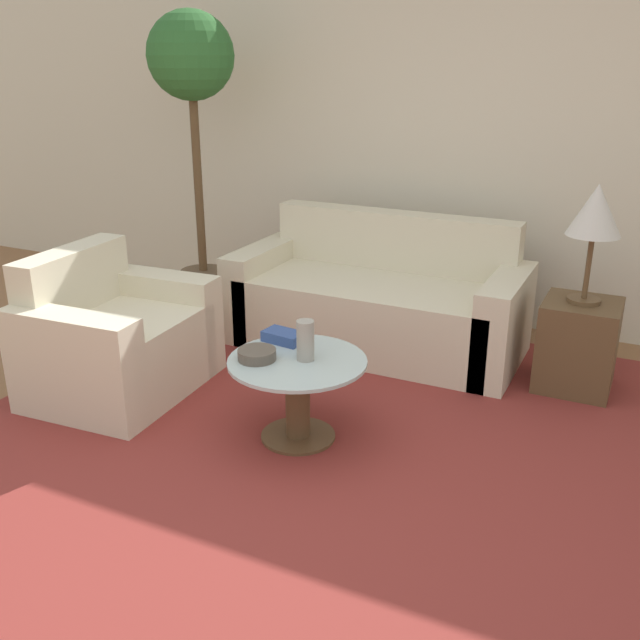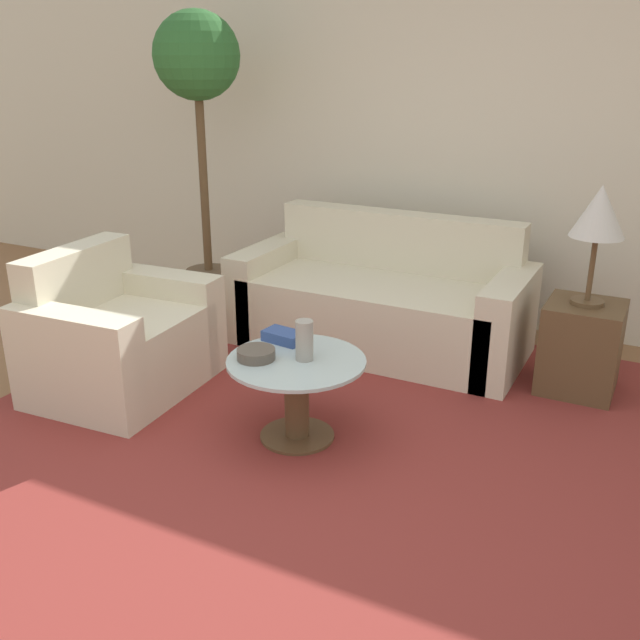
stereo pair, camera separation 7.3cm
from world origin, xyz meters
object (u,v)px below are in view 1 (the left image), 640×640
armchair (113,342)px  coffee_table (298,388)px  book_stack (284,337)px  sofa_main (380,302)px  potted_plant (193,96)px  vase (305,341)px  bowl (257,355)px  table_lamp (595,214)px

armchair → coffee_table: armchair is taller
book_stack → sofa_main: bearing=93.9°
coffee_table → potted_plant: 2.42m
armchair → vase: bearing=-95.0°
sofa_main → armchair: size_ratio=1.83×
book_stack → potted_plant: bearing=145.0°
sofa_main → armchair: (-1.10, -1.31, -0.00)m
coffee_table → book_stack: bearing=134.4°
armchair → bowl: bearing=-100.9°
table_lamp → bowl: table_lamp is taller
sofa_main → potted_plant: potted_plant is taller
bowl → sofa_main: bearing=87.3°
vase → bowl: 0.25m
sofa_main → book_stack: (-0.06, -1.19, 0.17)m
potted_plant → bowl: bearing=-47.6°
potted_plant → bowl: (1.35, -1.47, -1.09)m
coffee_table → table_lamp: table_lamp is taller
bowl → book_stack: size_ratio=0.85×
table_lamp → vase: (-1.12, -1.20, -0.49)m
sofa_main → bowl: bearing=-92.7°
sofa_main → book_stack: sofa_main is taller
sofa_main → coffee_table: (0.11, -1.36, -0.01)m
sofa_main → book_stack: size_ratio=8.51×
sofa_main → book_stack: 1.20m
sofa_main → vase: sofa_main is taller
table_lamp → coffee_table: bearing=-133.4°
sofa_main → book_stack: bearing=-93.0°
potted_plant → book_stack: size_ratio=9.60×
coffee_table → vase: (0.04, 0.02, 0.25)m
sofa_main → potted_plant: (-1.42, 0.03, 1.26)m
coffee_table → bowl: bearing=-154.8°
table_lamp → book_stack: (-1.33, -1.05, -0.56)m
book_stack → bowl: bearing=-84.4°
bowl → potted_plant: bearing=132.4°
coffee_table → armchair: bearing=177.6°
potted_plant → vase: bearing=-41.3°
armchair → vase: armchair is taller
sofa_main → table_lamp: 1.47m
armchair → potted_plant: bearing=9.6°
potted_plant → sofa_main: bearing=-1.2°
sofa_main → coffee_table: sofa_main is taller
book_stack → table_lamp: bearing=45.3°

